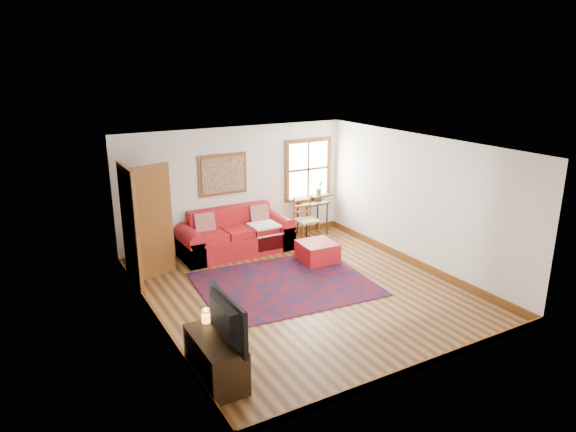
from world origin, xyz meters
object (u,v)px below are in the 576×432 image
media_cabinet (216,359)px  ladder_back_chair (305,218)px  side_table (312,207)px  red_ottoman (317,252)px  red_leather_sofa (236,238)px

media_cabinet → ladder_back_chair: bearing=46.5°
side_table → ladder_back_chair: bearing=-139.0°
red_ottoman → ladder_back_chair: 1.22m
red_leather_sofa → ladder_back_chair: ladder_back_chair is taller
red_leather_sofa → red_ottoman: bearing=-47.1°
media_cabinet → side_table: bearing=46.0°
red_ottoman → side_table: (0.79, 1.45, 0.44)m
side_table → media_cabinet: bearing=-134.0°
ladder_back_chair → media_cabinet: size_ratio=0.95×
red_leather_sofa → red_ottoman: (1.18, -1.27, -0.10)m
red_leather_sofa → side_table: bearing=5.4°
ladder_back_chair → media_cabinet: bearing=-133.5°
media_cabinet → red_leather_sofa: bearing=62.9°
side_table → red_leather_sofa: bearing=-174.6°
red_ottoman → media_cabinet: size_ratio=0.65×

